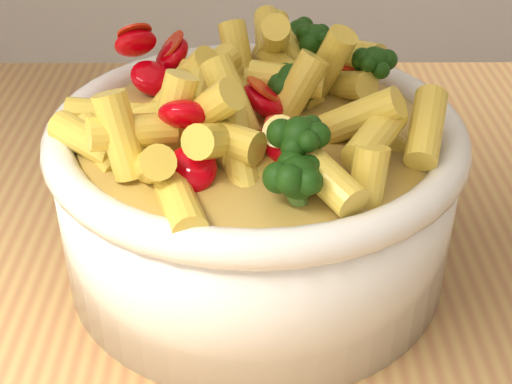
{
  "coord_description": "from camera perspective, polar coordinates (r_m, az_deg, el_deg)",
  "views": [
    {
      "loc": [
        -0.02,
        -0.37,
        1.22
      ],
      "look_at": [
        -0.02,
        0.04,
        0.96
      ],
      "focal_mm": 50.0,
      "sensor_mm": 36.0,
      "label": 1
    }
  ],
  "objects": [
    {
      "name": "serving_bowl",
      "position": [
        0.49,
        0.0,
        0.14
      ],
      "size": [
        0.27,
        0.27,
        0.12
      ],
      "color": "white",
      "rests_on": "table"
    },
    {
      "name": "pasta_salad",
      "position": [
        0.45,
        0.0,
        7.91
      ],
      "size": [
        0.22,
        0.22,
        0.05
      ],
      "color": "#FDCF50",
      "rests_on": "serving_bowl"
    }
  ]
}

